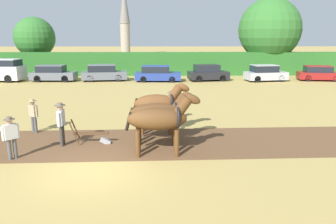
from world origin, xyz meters
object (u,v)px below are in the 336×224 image
at_px(draft_horse_lead_right, 159,113).
at_px(parked_car_far_right, 319,73).
at_px(parked_car_left, 53,73).
at_px(parked_car_center_right, 208,73).
at_px(draft_horse_lead_left, 160,119).
at_px(tree_center_left, 35,38).
at_px(farmer_at_plow, 61,120).
at_px(tree_center, 270,30).
at_px(farmer_beside_team, 171,104).
at_px(church_spire, 125,18).
at_px(parked_car_center_left, 104,73).
at_px(farmer_onlooker_left, 11,135).
at_px(draft_horse_trail_left, 158,104).
at_px(plow, 94,136).
at_px(parked_car_right, 265,73).
at_px(parked_car_center, 157,74).
at_px(farmer_onlooker_right, 33,113).

xyz_separation_m(draft_horse_lead_right, parked_car_far_right, (15.85, 19.02, -0.57)).
bearing_deg(parked_car_left, parked_car_center_right, 1.90).
height_order(draft_horse_lead_left, parked_car_far_right, draft_horse_lead_left).
bearing_deg(draft_horse_lead_right, tree_center_left, 117.37).
distance_m(tree_center_left, farmer_at_plow, 29.64).
xyz_separation_m(tree_center, farmer_beside_team, (-12.07, -22.16, -4.07)).
height_order(tree_center_left, church_spire, church_spire).
height_order(draft_horse_lead_right, parked_car_far_right, draft_horse_lead_right).
distance_m(farmer_beside_team, parked_car_center_left, 17.20).
relative_size(farmer_onlooker_left, parked_car_center_right, 0.39).
distance_m(draft_horse_trail_left, plow, 3.26).
relative_size(draft_horse_lead_left, parked_car_right, 0.69).
relative_size(tree_center_left, parked_car_left, 1.51).
xyz_separation_m(draft_horse_trail_left, parked_car_right, (10.39, 17.31, -0.62)).
distance_m(farmer_beside_team, parked_car_center_right, 16.45).
bearing_deg(plow, farmer_at_plow, -173.49).
distance_m(church_spire, draft_horse_trail_left, 62.38).
bearing_deg(draft_horse_trail_left, parked_car_center_left, 105.67).
distance_m(parked_car_center_left, parked_car_center, 5.34).
xyz_separation_m(draft_horse_lead_left, parked_car_center_right, (4.70, 20.57, -0.64)).
bearing_deg(farmer_onlooker_left, draft_horse_lead_left, 47.83).
xyz_separation_m(plow, farmer_onlooker_left, (-2.66, -1.69, 0.60)).
relative_size(draft_horse_lead_right, farmer_onlooker_left, 1.81).
bearing_deg(parked_car_center_left, draft_horse_lead_left, -81.71).
bearing_deg(plow, draft_horse_lead_left, -27.56).
height_order(tree_center, draft_horse_trail_left, tree_center).
distance_m(draft_horse_lead_left, draft_horse_trail_left, 2.85).
relative_size(church_spire, parked_car_right, 3.67).
relative_size(church_spire, parked_car_far_right, 3.55).
distance_m(farmer_onlooker_left, farmer_onlooker_right, 3.41).
bearing_deg(tree_center_left, draft_horse_lead_right, -61.09).
bearing_deg(draft_horse_trail_left, parked_car_center, 89.19).
distance_m(farmer_onlooker_left, parked_car_far_right, 29.71).
height_order(farmer_onlooker_right, parked_car_left, farmer_onlooker_right).
distance_m(parked_car_left, parked_car_right, 20.87).
distance_m(farmer_onlooker_right, parked_car_center_right, 20.48).
height_order(church_spire, farmer_at_plow, church_spire).
distance_m(church_spire, farmer_beside_team, 60.73).
relative_size(farmer_at_plow, parked_car_right, 0.43).
bearing_deg(tree_center_left, farmer_onlooker_right, -70.29).
height_order(tree_center_left, parked_car_left, tree_center_left).
bearing_deg(parked_car_center_right, draft_horse_trail_left, -114.87).
distance_m(church_spire, farmer_at_plow, 63.70).
height_order(farmer_onlooker_left, parked_car_center_left, parked_car_center_left).
distance_m(farmer_beside_team, parked_car_left, 19.40).
bearing_deg(parked_car_right, parked_car_center_left, 169.09).
height_order(farmer_at_plow, farmer_onlooker_right, farmer_at_plow).
distance_m(draft_horse_trail_left, parked_car_center_right, 18.37).
distance_m(draft_horse_lead_left, parked_car_center, 20.21).
bearing_deg(parked_car_far_right, draft_horse_lead_left, -119.15).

